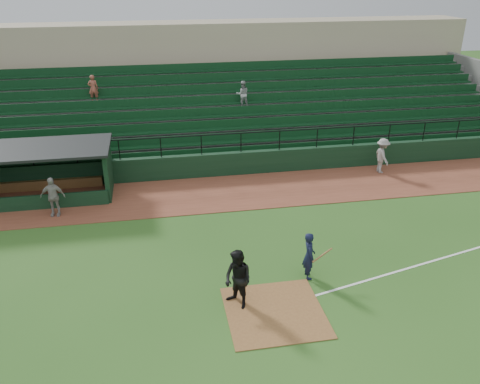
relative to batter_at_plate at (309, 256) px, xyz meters
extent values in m
plane|color=#2B571C|center=(-1.59, -0.67, -0.86)|extent=(90.00, 90.00, 0.00)
cube|color=brown|center=(-1.59, 7.33, -0.84)|extent=(40.00, 4.00, 0.03)
cube|color=brown|center=(-1.59, -1.67, -0.84)|extent=(3.00, 3.00, 0.03)
cube|color=white|center=(6.41, 0.53, -0.85)|extent=(17.49, 4.44, 0.01)
cube|color=black|center=(-1.59, 9.53, -0.26)|extent=(36.00, 0.35, 1.20)
cylinder|color=black|center=(-1.59, 9.53, 1.34)|extent=(36.00, 0.06, 0.06)
cube|color=#60605C|center=(-1.59, 14.43, 0.94)|extent=(36.00, 9.00, 3.60)
cube|color=#0E3418|center=(-1.59, 13.93, 1.39)|extent=(34.56, 8.00, 4.05)
cube|color=tan|center=(-1.59, 20.93, 2.34)|extent=(38.00, 3.00, 6.40)
cube|color=#60605C|center=(-1.59, 18.93, 2.84)|extent=(36.00, 2.00, 0.20)
imported|color=#A3A3A3|center=(0.37, 14.23, 2.16)|extent=(0.75, 0.58, 1.54)
imported|color=#9E4C3A|center=(-8.07, 15.23, 2.61)|extent=(0.56, 0.37, 1.54)
cube|color=black|center=(-11.34, 9.73, 0.29)|extent=(8.50, 0.20, 2.30)
cube|color=black|center=(-7.09, 8.43, 0.29)|extent=(0.20, 2.60, 2.30)
cube|color=black|center=(-11.34, 8.43, 1.50)|extent=(8.90, 3.20, 0.12)
cube|color=olive|center=(-11.34, 9.33, -0.61)|extent=(7.65, 0.40, 0.50)
cube|color=black|center=(-11.34, 7.08, -0.51)|extent=(8.50, 0.12, 0.70)
imported|color=black|center=(0.00, 0.00, 0.00)|extent=(0.44, 0.64, 1.71)
cylinder|color=olive|center=(0.40, -0.20, 0.09)|extent=(0.79, 0.34, 0.35)
imported|color=black|center=(-2.65, -1.13, 0.13)|extent=(1.17, 1.21, 1.97)
imported|color=gray|center=(6.57, 8.38, 0.08)|extent=(0.68, 1.18, 1.82)
imported|color=#9B9791|center=(-9.29, 6.36, 0.05)|extent=(1.06, 0.52, 1.75)
camera|label=1|loc=(-4.86, -13.55, 8.93)|focal=36.77mm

